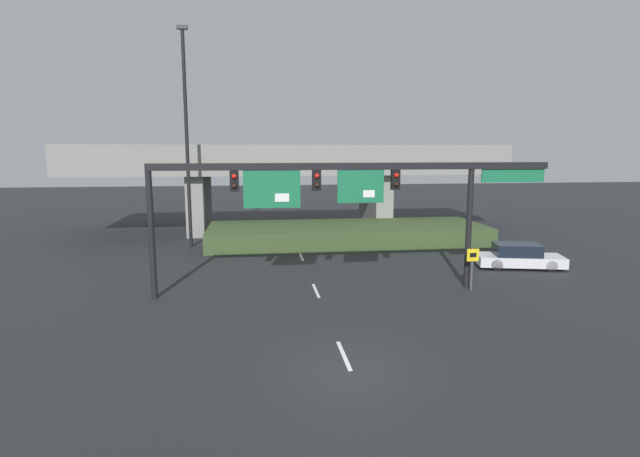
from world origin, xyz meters
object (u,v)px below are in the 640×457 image
at_px(signal_gantry, 342,186).
at_px(highway_light_pole_near, 187,134).
at_px(speed_limit_sign, 472,263).
at_px(parked_sedan_near_right, 519,257).

bearing_deg(signal_gantry, highway_light_pole_near, 124.55).
bearing_deg(speed_limit_sign, highway_light_pole_near, 138.54).
bearing_deg(highway_light_pole_near, signal_gantry, -55.45).
relative_size(speed_limit_sign, parked_sedan_near_right, 0.42).
distance_m(signal_gantry, highway_light_pole_near, 15.35).
bearing_deg(parked_sedan_near_right, highway_light_pole_near, 168.56).
xyz_separation_m(signal_gantry, highway_light_pole_near, (-8.57, 12.44, 2.72)).
height_order(signal_gantry, speed_limit_sign, signal_gantry).
distance_m(speed_limit_sign, highway_light_pole_near, 20.78).
height_order(highway_light_pole_near, parked_sedan_near_right, highway_light_pole_near).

